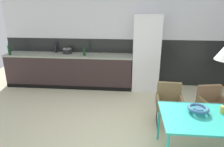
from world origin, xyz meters
The scene contains 14 objects.
ground_plane centered at (0.00, 0.00, 0.00)m, with size 9.70×9.70×0.00m, color beige.
back_wall_splashback_dark centered at (0.00, 2.89, 0.66)m, with size 7.46×0.12×1.31m, color black.
back_wall_panel_upper centered at (0.00, 2.89, 1.97)m, with size 7.46×0.12×1.31m, color silver.
kitchen_counter centered at (-1.83, 2.53, 0.46)m, with size 3.54×0.63×0.92m.
refrigerator_column centered at (0.30, 2.53, 1.01)m, with size 0.70×0.60×2.01m, color silver.
dining_table centered at (1.17, -0.17, 0.68)m, with size 1.62×0.88×0.72m.
armchair_near_window centered at (0.65, 0.79, 0.51)m, with size 0.51×0.50×0.81m.
armchair_by_stool centered at (1.43, 0.78, 0.51)m, with size 0.56×0.56×0.79m.
fruit_bowl centered at (0.90, -0.05, 0.78)m, with size 0.31×0.31×0.09m.
mug_dark_espresso centered at (1.27, -0.03, 0.77)m, with size 0.12×0.08×0.11m.
cooking_pot centered at (-1.88, 2.63, 0.99)m, with size 0.25×0.25×0.17m.
bottle_wine_green centered at (-3.40, 2.33, 1.05)m, with size 0.07×0.07×0.32m.
bottle_spice_small centered at (-1.35, 2.44, 1.04)m, with size 0.07×0.07×0.29m.
bottle_oil_tall centered at (-2.25, 2.72, 1.05)m, with size 0.07×0.07×0.33m.
Camera 1 is at (-0.12, -2.80, 2.24)m, focal length 32.46 mm.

